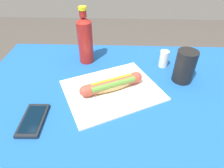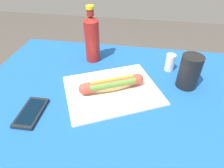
# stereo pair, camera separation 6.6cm
# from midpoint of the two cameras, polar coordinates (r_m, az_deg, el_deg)

# --- Properties ---
(dining_table) EXTENTS (1.11, 0.79, 0.78)m
(dining_table) POSITION_cam_midpoint_polar(r_m,az_deg,el_deg) (0.76, 2.46, -13.55)
(dining_table) COLOR brown
(dining_table) RESTS_ON ground
(paper_wrapper) EXTENTS (0.39, 0.36, 0.01)m
(paper_wrapper) POSITION_cam_midpoint_polar(r_m,az_deg,el_deg) (0.68, -2.79, -1.90)
(paper_wrapper) COLOR silver
(paper_wrapper) RESTS_ON dining_table
(hot_dog) EXTENTS (0.21, 0.12, 0.04)m
(hot_dog) POSITION_cam_midpoint_polar(r_m,az_deg,el_deg) (0.66, -2.83, -0.17)
(hot_dog) COLOR tan
(hot_dog) RESTS_ON paper_wrapper
(cell_phone) EXTENTS (0.07, 0.13, 0.01)m
(cell_phone) POSITION_cam_midpoint_polar(r_m,az_deg,el_deg) (0.63, -25.02, -9.68)
(cell_phone) COLOR black
(cell_phone) RESTS_ON dining_table
(soda_bottle) EXTENTS (0.06, 0.06, 0.23)m
(soda_bottle) POSITION_cam_midpoint_polar(r_m,az_deg,el_deg) (0.81, -10.28, 12.72)
(soda_bottle) COLOR maroon
(soda_bottle) RESTS_ON dining_table
(drinking_cup) EXTENTS (0.07, 0.07, 0.12)m
(drinking_cup) POSITION_cam_midpoint_polar(r_m,az_deg,el_deg) (0.73, 18.20, 4.85)
(drinking_cup) COLOR black
(drinking_cup) RESTS_ON dining_table
(salt_shaker) EXTENTS (0.04, 0.04, 0.07)m
(salt_shaker) POSITION_cam_midpoint_polar(r_m,az_deg,el_deg) (0.81, 12.72, 7.14)
(salt_shaker) COLOR silver
(salt_shaker) RESTS_ON dining_table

